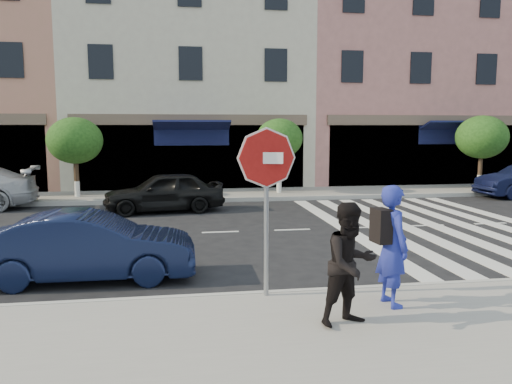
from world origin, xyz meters
The scene contains 13 objects.
ground centered at (0.00, 0.00, 0.00)m, with size 120.00×120.00×0.00m, color black.
sidewalk_near centered at (0.00, -3.75, 0.07)m, with size 60.00×4.50×0.15m, color gray.
sidewalk_far centered at (0.00, 11.00, 0.07)m, with size 60.00×3.00×0.15m, color gray.
building_centre centered at (-0.50, 17.00, 5.50)m, with size 11.00×9.00×11.00m, color beige.
building_east_mid centered at (11.50, 17.00, 6.50)m, with size 13.00×9.00×13.00m, color tan.
street_tree_wb centered at (-5.00, 10.80, 2.31)m, with size 2.10×2.10×3.06m.
street_tree_c centered at (3.00, 10.80, 2.36)m, with size 1.90×1.90×3.04m.
street_tree_ea centered at (12.00, 10.80, 2.39)m, with size 2.20×2.20×3.19m.
stop_sign centered at (0.26, -1.67, 2.08)m, with size 0.92×0.28×2.68m.
photographer centered at (2.06, -2.36, 1.06)m, with size 0.67×0.44×1.83m, color #212A97.
walker centered at (1.18, -2.99, 0.99)m, with size 0.82×0.64×1.68m, color black.
car_near_mid centered at (-2.74, 0.12, 0.64)m, with size 1.35×3.87×1.27m, color #0E1633.
car_far_mid centered at (-1.59, 7.60, 0.68)m, with size 1.59×3.96×1.35m, color black.
Camera 1 is at (-1.08, -9.25, 2.82)m, focal length 35.00 mm.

